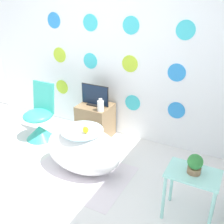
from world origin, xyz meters
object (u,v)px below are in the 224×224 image
at_px(chair, 39,122).
at_px(tv, 95,96).
at_px(bathtub, 83,149).
at_px(vase, 101,106).
at_px(potted_plant_left, 195,164).

relative_size(chair, tv, 1.92).
height_order(bathtub, vase, vase).
distance_m(bathtub, tv, 0.94).
bearing_deg(potted_plant_left, vase, 150.69).
bearing_deg(potted_plant_left, chair, 167.55).
xyz_separation_m(bathtub, tv, (-0.31, 0.81, 0.37)).
xyz_separation_m(vase, potted_plant_left, (1.48, -0.83, 0.03)).
distance_m(bathtub, chair, 1.10).
relative_size(bathtub, tv, 2.23).
distance_m(chair, vase, 1.01).
distance_m(chair, tv, 0.94).
xyz_separation_m(tv, potted_plant_left, (1.66, -0.97, -0.03)).
bearing_deg(vase, tv, 141.02).
bearing_deg(bathtub, chair, 160.87).
bearing_deg(chair, bathtub, -19.13).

